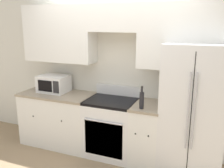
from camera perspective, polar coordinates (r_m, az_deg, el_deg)
ground_plane at (r=3.89m, az=-1.82°, el=-17.59°), size 12.00×12.00×0.00m
wall_back at (r=3.88m, az=1.55°, el=6.49°), size 8.00×0.39×2.60m
lower_cabinets_left at (r=4.37m, az=-12.11°, el=-7.65°), size 1.22×0.64×0.89m
lower_cabinets_right at (r=3.77m, az=8.06°, el=-11.06°), size 0.42×0.64×0.89m
oven_range at (r=3.93m, az=-0.15°, el=-9.77°), size 0.74×0.65×1.05m
refrigerator at (r=3.56m, az=18.06°, el=-5.48°), size 0.82×0.74×1.78m
microwave at (r=4.29m, az=-13.17°, el=0.08°), size 0.48×0.37×0.28m
bottle at (r=3.40m, az=6.80°, el=-3.59°), size 0.06×0.06×0.32m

